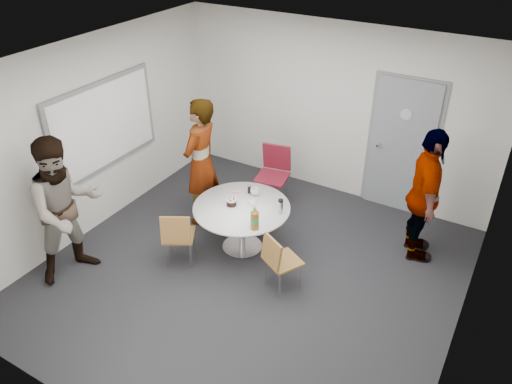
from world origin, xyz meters
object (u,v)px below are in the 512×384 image
Objects in this scene: whiteboard at (105,125)px; chair_near_left at (178,234)px; door at (401,147)px; chair_near_right at (278,258)px; person_right at (424,196)px; person_left at (66,209)px; table at (243,213)px; person_main at (201,163)px; chair_far at (274,169)px.

chair_near_left is at bearing -18.32° from whiteboard.
door is 2.69× the size of chair_near_right.
person_left is at bearing 103.79° from person_right.
table is 1.57× the size of chair_near_left.
door is 4.25m from whiteboard.
chair_near_right is at bearing -5.49° from whiteboard.
table is 1.63× the size of chair_near_right.
door is 2.58× the size of chair_near_left.
person_main is (-2.34, -1.75, -0.08)m from door.
person_main is 1.03× the size of person_right.
person_left is at bearing -128.90° from chair_near_right.
chair_near_left is 0.45× the size of person_right.
table is at bearing 5.44° from whiteboard.
person_right is at bearing 5.35° from chair_near_left.
chair_near_right is (1.32, 0.24, -0.02)m from chair_near_left.
door is 3.47m from chair_near_left.
door is 1.15× the size of person_right.
door is 1.20m from person_right.
door reaches higher than whiteboard.
chair_far is at bearing 51.49° from chair_near_left.
person_right is (2.95, 0.73, -0.03)m from person_main.
whiteboard is 1.00× the size of person_left.
person_left is (-1.39, -2.71, 0.36)m from chair_far.
chair_near_left is at bearing 70.77° from chair_far.
chair_near_left is at bearing 14.78° from person_main.
table is at bearing 96.43° from person_right.
person_main is 1.00× the size of person_left.
person_main is (-0.36, 1.05, 0.45)m from chair_near_left.
door is at bearing -21.58° from person_left.
whiteboard is 3.08m from chair_near_right.
chair_near_left reaches higher than chair_near_right.
door reaches higher than table.
person_left is at bearing -25.66° from person_main.
table is 2.20m from person_left.
chair_near_right is at bearing 60.39° from person_main.
person_main is 3.04m from person_right.
person_main and person_left have the same top height.
table is 0.93m from chair_near_right.
person_left is (-1.60, -1.46, 0.37)m from table.
chair_near_left is 1.37m from person_left.
whiteboard reaches higher than chair_far.
chair_far is (-1.00, 1.73, 0.11)m from chair_near_right.
table is 0.70× the size of person_right.
chair_near_right is 0.42× the size of person_main.
person_left reaches higher than chair_far.
door is at bearing 122.91° from person_main.
chair_near_left is 2.00m from chair_far.
person_left reaches higher than table.
person_right is (1.27, 1.54, 0.45)m from chair_near_right.
person_main reaches higher than chair_near_left.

